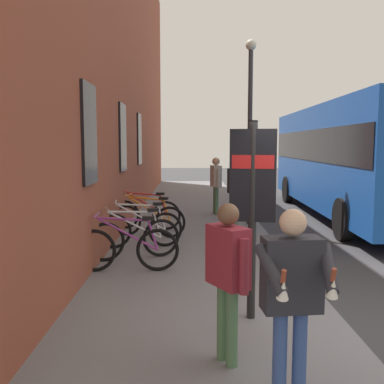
{
  "coord_description": "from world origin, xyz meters",
  "views": [
    {
      "loc": [
        -5.01,
        1.88,
        2.24
      ],
      "look_at": [
        3.7,
        1.83,
        1.29
      ],
      "focal_mm": 40.91,
      "sensor_mm": 36.0,
      "label": 1
    }
  ],
  "objects_px": {
    "bicycle_beside_lamp": "(134,238)",
    "pedestrian_near_bus": "(235,186)",
    "bicycle_leaning_wall": "(149,220)",
    "pedestrian_by_facade": "(216,180)",
    "bicycle_far_end": "(127,248)",
    "bicycle_under_window": "(146,214)",
    "transit_info_sign": "(253,188)",
    "pedestrian_crossing_street": "(228,267)",
    "city_bus": "(349,155)",
    "street_lamp": "(250,115)",
    "tourist_with_hotdogs": "(292,287)",
    "bicycle_end_of_row": "(140,229)"
  },
  "relations": [
    {
      "from": "pedestrian_by_facade",
      "to": "street_lamp",
      "type": "height_order",
      "value": "street_lamp"
    },
    {
      "from": "transit_info_sign",
      "to": "bicycle_far_end",
      "type": "bearing_deg",
      "value": 42.37
    },
    {
      "from": "bicycle_far_end",
      "to": "street_lamp",
      "type": "distance_m",
      "value": 5.68
    },
    {
      "from": "tourist_with_hotdogs",
      "to": "pedestrian_crossing_street",
      "type": "bearing_deg",
      "value": 32.43
    },
    {
      "from": "bicycle_beside_lamp",
      "to": "bicycle_end_of_row",
      "type": "relative_size",
      "value": 0.96
    },
    {
      "from": "bicycle_end_of_row",
      "to": "tourist_with_hotdogs",
      "type": "bearing_deg",
      "value": -161.62
    },
    {
      "from": "bicycle_far_end",
      "to": "pedestrian_by_facade",
      "type": "relative_size",
      "value": 1.03
    },
    {
      "from": "bicycle_far_end",
      "to": "bicycle_under_window",
      "type": "xyz_separation_m",
      "value": [
        3.65,
        0.03,
        0.0
      ]
    },
    {
      "from": "bicycle_far_end",
      "to": "bicycle_beside_lamp",
      "type": "xyz_separation_m",
      "value": [
        0.8,
        -0.03,
        0.0
      ]
    },
    {
      "from": "bicycle_leaning_wall",
      "to": "city_bus",
      "type": "distance_m",
      "value": 6.9
    },
    {
      "from": "bicycle_far_end",
      "to": "bicycle_under_window",
      "type": "relative_size",
      "value": 1.01
    },
    {
      "from": "bicycle_leaning_wall",
      "to": "tourist_with_hotdogs",
      "type": "height_order",
      "value": "tourist_with_hotdogs"
    },
    {
      "from": "tourist_with_hotdogs",
      "to": "transit_info_sign",
      "type": "bearing_deg",
      "value": 1.94
    },
    {
      "from": "bicycle_leaning_wall",
      "to": "pedestrian_by_facade",
      "type": "distance_m",
      "value": 3.72
    },
    {
      "from": "bicycle_beside_lamp",
      "to": "bicycle_under_window",
      "type": "bearing_deg",
      "value": 1.18
    },
    {
      "from": "pedestrian_by_facade",
      "to": "pedestrian_crossing_street",
      "type": "height_order",
      "value": "pedestrian_by_facade"
    },
    {
      "from": "tourist_with_hotdogs",
      "to": "street_lamp",
      "type": "relative_size",
      "value": 0.34
    },
    {
      "from": "bicycle_far_end",
      "to": "bicycle_beside_lamp",
      "type": "height_order",
      "value": "same"
    },
    {
      "from": "street_lamp",
      "to": "bicycle_end_of_row",
      "type": "bearing_deg",
      "value": 135.82
    },
    {
      "from": "bicycle_beside_lamp",
      "to": "pedestrian_near_bus",
      "type": "height_order",
      "value": "pedestrian_near_bus"
    },
    {
      "from": "tourist_with_hotdogs",
      "to": "bicycle_under_window",
      "type": "bearing_deg",
      "value": 14.31
    },
    {
      "from": "bicycle_leaning_wall",
      "to": "pedestrian_by_facade",
      "type": "bearing_deg",
      "value": -28.35
    },
    {
      "from": "bicycle_far_end",
      "to": "tourist_with_hotdogs",
      "type": "relative_size",
      "value": 1.09
    },
    {
      "from": "transit_info_sign",
      "to": "pedestrian_by_facade",
      "type": "distance_m",
      "value": 7.98
    },
    {
      "from": "bicycle_under_window",
      "to": "city_bus",
      "type": "height_order",
      "value": "city_bus"
    },
    {
      "from": "pedestrian_by_facade",
      "to": "pedestrian_crossing_street",
      "type": "relative_size",
      "value": 1.09
    },
    {
      "from": "bicycle_beside_lamp",
      "to": "bicycle_end_of_row",
      "type": "distance_m",
      "value": 0.91
    },
    {
      "from": "bicycle_under_window",
      "to": "pedestrian_near_bus",
      "type": "bearing_deg",
      "value": -79.67
    },
    {
      "from": "transit_info_sign",
      "to": "pedestrian_crossing_street",
      "type": "xyz_separation_m",
      "value": [
        -1.11,
        0.39,
        -0.64
      ]
    },
    {
      "from": "pedestrian_crossing_street",
      "to": "tourist_with_hotdogs",
      "type": "distance_m",
      "value": 0.84
    },
    {
      "from": "bicycle_leaning_wall",
      "to": "pedestrian_crossing_street",
      "type": "xyz_separation_m",
      "value": [
        -5.85,
        -1.3,
        0.57
      ]
    },
    {
      "from": "bicycle_far_end",
      "to": "tourist_with_hotdogs",
      "type": "bearing_deg",
      "value": -153.82
    },
    {
      "from": "bicycle_end_of_row",
      "to": "street_lamp",
      "type": "bearing_deg",
      "value": -44.18
    },
    {
      "from": "bicycle_under_window",
      "to": "bicycle_leaning_wall",
      "type": "bearing_deg",
      "value": -170.85
    },
    {
      "from": "bicycle_far_end",
      "to": "pedestrian_near_bus",
      "type": "relative_size",
      "value": 1.02
    },
    {
      "from": "bicycle_under_window",
      "to": "street_lamp",
      "type": "xyz_separation_m",
      "value": [
        0.73,
        -2.66,
        2.48
      ]
    },
    {
      "from": "bicycle_beside_lamp",
      "to": "pedestrian_by_facade",
      "type": "distance_m",
      "value": 5.54
    },
    {
      "from": "transit_info_sign",
      "to": "city_bus",
      "type": "xyz_separation_m",
      "value": [
        8.15,
        -4.13,
        0.2
      ]
    },
    {
      "from": "bicycle_far_end",
      "to": "bicycle_under_window",
      "type": "bearing_deg",
      "value": 0.52
    },
    {
      "from": "bicycle_beside_lamp",
      "to": "pedestrian_crossing_street",
      "type": "height_order",
      "value": "pedestrian_crossing_street"
    },
    {
      "from": "bicycle_beside_lamp",
      "to": "bicycle_far_end",
      "type": "bearing_deg",
      "value": 178.21
    },
    {
      "from": "bicycle_beside_lamp",
      "to": "bicycle_leaning_wall",
      "type": "bearing_deg",
      "value": -2.44
    },
    {
      "from": "pedestrian_by_facade",
      "to": "street_lamp",
      "type": "xyz_separation_m",
      "value": [
        -1.61,
        -0.78,
        1.82
      ]
    },
    {
      "from": "bicycle_under_window",
      "to": "pedestrian_by_facade",
      "type": "distance_m",
      "value": 3.08
    },
    {
      "from": "street_lamp",
      "to": "bicycle_under_window",
      "type": "bearing_deg",
      "value": 105.37
    },
    {
      "from": "pedestrian_near_bus",
      "to": "street_lamp",
      "type": "distance_m",
      "value": 1.88
    },
    {
      "from": "pedestrian_near_bus",
      "to": "pedestrian_crossing_street",
      "type": "relative_size",
      "value": 1.1
    },
    {
      "from": "bicycle_under_window",
      "to": "pedestrian_crossing_street",
      "type": "height_order",
      "value": "pedestrian_crossing_street"
    },
    {
      "from": "pedestrian_by_facade",
      "to": "pedestrian_crossing_street",
      "type": "distance_m",
      "value": 9.08
    },
    {
      "from": "bicycle_beside_lamp",
      "to": "pedestrian_by_facade",
      "type": "bearing_deg",
      "value": -19.37
    }
  ]
}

